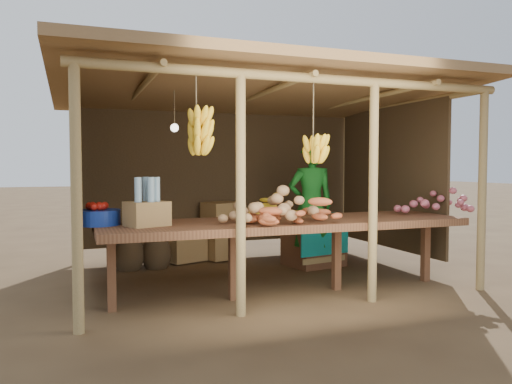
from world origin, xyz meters
name	(u,v)px	position (x,y,z in m)	size (l,w,h in m)	color
ground	(256,276)	(0.00, 0.00, 0.00)	(60.00, 60.00, 0.00)	brown
stall_structure	(251,122)	(-0.06, 0.01, 1.92)	(4.70, 3.50, 2.43)	#A68955
counter	(287,226)	(0.00, -0.95, 0.74)	(3.90, 1.05, 0.80)	brown
potato_heap	(269,204)	(-0.25, -1.06, 0.99)	(1.10, 0.66, 0.37)	#AA8258
sweet_potato_heap	(292,205)	(-0.07, -1.24, 0.98)	(0.96, 0.58, 0.36)	#B7562F
onion_heap	(440,199)	(1.90, -1.06, 0.98)	(0.90, 0.54, 0.36)	#B7596A
banana_pile	(275,201)	(0.02, -0.58, 0.97)	(0.62, 0.37, 0.35)	gold
tomato_basin	(98,216)	(-1.90, -0.73, 0.89)	(0.42, 0.42, 0.22)	navy
bottle_box	(147,207)	(-1.47, -0.97, 0.98)	(0.45, 0.40, 0.47)	#9E7846
vendor	(311,206)	(0.85, 0.19, 0.84)	(0.61, 0.40, 1.69)	#17691F
tarp_crate	(314,238)	(0.98, 0.36, 0.38)	(0.89, 0.81, 0.93)	brown
carton_stack	(210,235)	(-0.27, 1.20, 0.36)	(1.19, 0.56, 0.82)	#9E7846
burlap_sacks	(143,252)	(-1.27, 0.92, 0.23)	(0.76, 0.40, 0.54)	#4B3823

